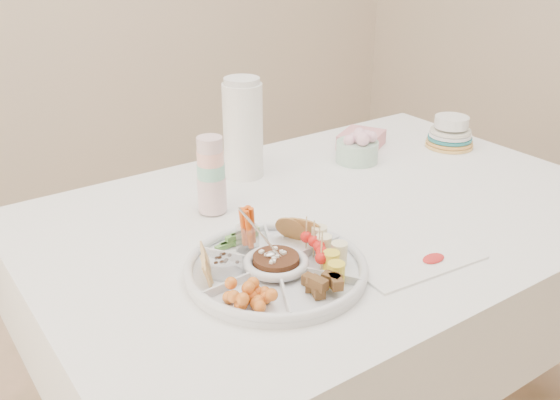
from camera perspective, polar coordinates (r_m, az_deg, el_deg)
dining_table at (r=1.80m, az=4.45°, el=-11.83°), size 1.52×1.02×0.76m
party_tray at (r=1.31m, az=-0.37°, el=-6.04°), size 0.41×0.41×0.04m
bean_dip at (r=1.31m, az=-0.37°, el=-5.76°), size 0.10×0.10×0.04m
tortillas at (r=1.41m, az=1.56°, el=-2.75°), size 0.10×0.10×0.05m
carrot_cucumber at (r=1.38m, az=-3.74°, el=-2.40°), size 0.11×0.11×0.09m
pita_raisins at (r=1.29m, az=-6.11°, el=-5.65°), size 0.10×0.10×0.05m
cherries at (r=1.20m, az=-2.65°, el=-8.45°), size 0.12×0.12×0.04m
granola_chunks at (r=1.22m, az=3.48°, el=-7.92°), size 0.10×0.10×0.04m
banana_tomato at (r=1.32m, az=5.24°, el=-4.20°), size 0.12×0.12×0.09m
cup_stack at (r=1.56m, az=-6.31°, el=2.24°), size 0.09×0.09×0.20m
thermos at (r=1.77m, az=-3.41°, el=6.67°), size 0.14×0.14×0.29m
flower_bowl at (r=1.91m, az=7.08°, el=4.87°), size 0.17×0.17×0.10m
napkin_stack at (r=2.05m, az=7.45°, el=5.49°), size 0.18×0.18×0.05m
plate_stack at (r=2.10m, az=15.32°, el=6.00°), size 0.19×0.19×0.10m
placemat at (r=1.39m, az=12.99°, el=-5.80°), size 0.30×0.12×0.01m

